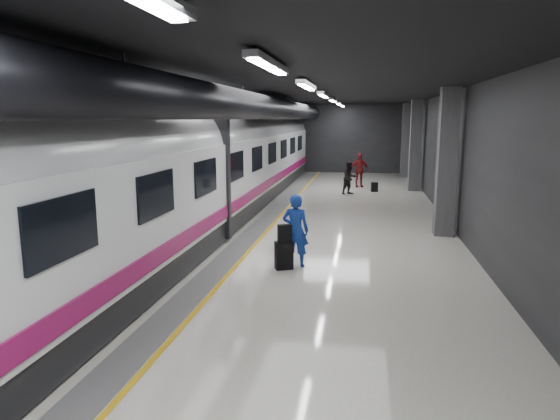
{
  "coord_description": "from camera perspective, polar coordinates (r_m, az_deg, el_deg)",
  "views": [
    {
      "loc": [
        2.1,
        -13.81,
        3.56
      ],
      "look_at": [
        0.02,
        -1.6,
        1.3
      ],
      "focal_mm": 32.0,
      "sensor_mm": 36.0,
      "label": 1
    }
  ],
  "objects": [
    {
      "name": "suitcase_main",
      "position": [
        12.02,
        0.45,
        -5.21
      ],
      "size": [
        0.48,
        0.41,
        0.67
      ],
      "primitive_type": "cube",
      "rotation": [
        0.0,
        0.0,
        0.42
      ],
      "color": "black",
      "rests_on": "ground"
    },
    {
      "name": "suitcase_far",
      "position": [
        25.21,
        10.74,
        2.6
      ],
      "size": [
        0.35,
        0.26,
        0.47
      ],
      "primitive_type": "cube",
      "rotation": [
        0.0,
        0.0,
        0.19
      ],
      "color": "black",
      "rests_on": "ground"
    },
    {
      "name": "ground",
      "position": [
        14.42,
        1.0,
        -3.94
      ],
      "size": [
        40.0,
        40.0,
        0.0
      ],
      "primitive_type": "plane",
      "color": "silver",
      "rests_on": "ground"
    },
    {
      "name": "platform_hall",
      "position": [
        14.96,
        0.51,
        10.27
      ],
      "size": [
        10.02,
        40.02,
        4.51
      ],
      "color": "black",
      "rests_on": "ground"
    },
    {
      "name": "traveler_far_b",
      "position": [
        26.79,
        9.03,
        4.53
      ],
      "size": [
        1.13,
        0.69,
        1.8
      ],
      "primitive_type": "imported",
      "rotation": [
        0.0,
        0.0,
        0.26
      ],
      "color": "maroon",
      "rests_on": "ground"
    },
    {
      "name": "train",
      "position": [
        14.89,
        -11.46,
        4.41
      ],
      "size": [
        3.05,
        38.0,
        4.05
      ],
      "color": "black",
      "rests_on": "ground"
    },
    {
      "name": "traveler_main",
      "position": [
        12.13,
        1.78,
        -2.34
      ],
      "size": [
        0.68,
        0.47,
        1.79
      ],
      "primitive_type": "imported",
      "rotation": [
        0.0,
        0.0,
        3.08
      ],
      "color": "blue",
      "rests_on": "ground"
    },
    {
      "name": "shoulder_bag",
      "position": [
        11.88,
        0.53,
        -2.67
      ],
      "size": [
        0.36,
        0.29,
        0.42
      ],
      "primitive_type": "cube",
      "rotation": [
        0.0,
        0.0,
        0.44
      ],
      "color": "black",
      "rests_on": "suitcase_main"
    },
    {
      "name": "traveler_far_a",
      "position": [
        24.11,
        7.96,
        3.67
      ],
      "size": [
        0.97,
        0.95,
        1.58
      ],
      "primitive_type": "imported",
      "rotation": [
        0.0,
        0.0,
        0.71
      ],
      "color": "black",
      "rests_on": "ground"
    }
  ]
}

